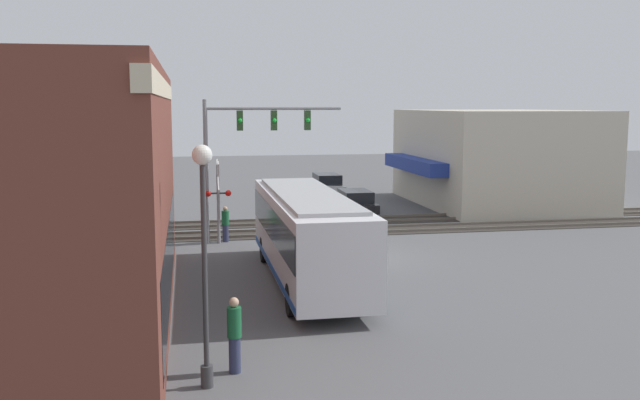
% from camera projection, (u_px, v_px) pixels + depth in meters
% --- Properties ---
extents(ground_plane, '(120.00, 120.00, 0.00)m').
position_uv_depth(ground_plane, '(359.00, 258.00, 29.42)').
color(ground_plane, '#565659').
extents(shop_building, '(13.00, 10.76, 5.92)m').
position_uv_depth(shop_building, '(495.00, 157.00, 45.02)').
color(shop_building, beige).
rests_on(shop_building, ground).
extents(city_bus, '(11.57, 2.59, 3.22)m').
position_uv_depth(city_bus, '(307.00, 233.00, 25.15)').
color(city_bus, silver).
rests_on(city_bus, ground).
extents(traffic_signal_gantry, '(0.42, 6.29, 6.51)m').
position_uv_depth(traffic_signal_gantry, '(247.00, 138.00, 32.25)').
color(traffic_signal_gantry, gray).
rests_on(traffic_signal_gantry, ground).
extents(crossing_signal, '(1.41, 1.18, 3.81)m').
position_uv_depth(crossing_signal, '(218.00, 193.00, 32.16)').
color(crossing_signal, gray).
rests_on(crossing_signal, ground).
extents(streetlamp, '(0.44, 0.44, 5.43)m').
position_uv_depth(streetlamp, '(204.00, 246.00, 15.52)').
color(streetlamp, '#38383A').
rests_on(streetlamp, ground).
extents(rail_track_near, '(2.60, 60.00, 0.15)m').
position_uv_depth(rail_track_near, '(331.00, 232.00, 35.26)').
color(rail_track_near, '#332D28').
rests_on(rail_track_near, ground).
extents(rail_track_far, '(2.60, 60.00, 0.15)m').
position_uv_depth(rail_track_far, '(319.00, 221.00, 38.37)').
color(rail_track_far, '#332D28').
rests_on(rail_track_far, ground).
extents(parked_car_black, '(4.61, 1.82, 1.37)m').
position_uv_depth(parked_car_black, '(355.00, 202.00, 41.25)').
color(parked_car_black, black).
rests_on(parked_car_black, ground).
extents(parked_car_white, '(4.76, 1.82, 1.52)m').
position_uv_depth(parked_car_white, '(327.00, 185.00, 49.50)').
color(parked_car_white, silver).
rests_on(parked_car_white, ground).
extents(pedestrian_at_crossing, '(0.34, 0.34, 1.65)m').
position_uv_depth(pedestrian_at_crossing, '(225.00, 224.00, 32.71)').
color(pedestrian_at_crossing, '#2D3351').
rests_on(pedestrian_at_crossing, ground).
extents(pedestrian_by_lamp, '(0.34, 0.34, 1.83)m').
position_uv_depth(pedestrian_by_lamp, '(234.00, 334.00, 16.69)').
color(pedestrian_by_lamp, '#2D3351').
rests_on(pedestrian_by_lamp, ground).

